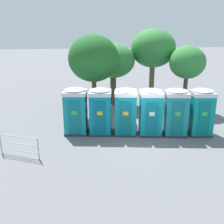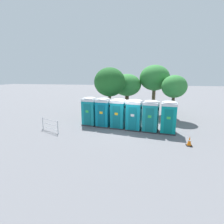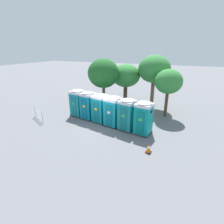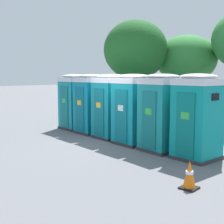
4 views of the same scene
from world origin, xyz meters
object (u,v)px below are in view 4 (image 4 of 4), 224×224
(portapotty_5, at_px, (197,116))
(street_tree_0, at_px, (186,60))
(street_tree_1, at_px, (136,50))
(portapotty_0, at_px, (75,101))
(portapotty_1, at_px, (91,103))
(portapotty_4, at_px, (161,112))
(portapotty_2, at_px, (111,106))
(traffic_cone, at_px, (189,175))
(portapotty_3, at_px, (133,109))

(portapotty_5, height_order, street_tree_0, street_tree_0)
(street_tree_1, bearing_deg, street_tree_0, 55.13)
(portapotty_0, xyz_separation_m, portapotty_1, (1.33, -0.26, 0.00))
(portapotty_0, bearing_deg, portapotty_1, -11.18)
(portapotty_4, bearing_deg, portapotty_2, 170.05)
(portapotty_2, xyz_separation_m, street_tree_0, (0.14, 5.71, 2.00))
(portapotty_2, distance_m, street_tree_1, 4.46)
(portapotty_1, distance_m, street_tree_0, 6.03)
(portapotty_4, distance_m, street_tree_1, 6.18)
(street_tree_1, xyz_separation_m, traffic_cone, (6.52, -6.47, -3.42))
(portapotty_0, xyz_separation_m, portapotty_5, (6.70, -1.12, 0.00))
(street_tree_1, bearing_deg, portapotty_4, -43.51)
(portapotty_3, height_order, portapotty_5, same)
(portapotty_1, bearing_deg, portapotty_4, -9.66)
(portapotty_1, distance_m, portapotty_3, 2.72)
(portapotty_0, xyz_separation_m, street_tree_1, (1.23, 2.96, 2.44))
(portapotty_1, bearing_deg, portapotty_5, -9.03)
(portapotty_0, xyz_separation_m, street_tree_0, (2.82, 5.23, 2.00))
(portapotty_1, bearing_deg, traffic_cone, -26.79)
(portapotty_5, xyz_separation_m, street_tree_1, (-5.46, 4.07, 2.44))
(portapotty_2, bearing_deg, portapotty_3, -11.38)
(street_tree_0, distance_m, traffic_cone, 10.47)
(street_tree_0, bearing_deg, traffic_cone, -60.51)
(street_tree_0, height_order, street_tree_1, street_tree_1)
(portapotty_0, height_order, portapotty_4, same)
(portapotty_1, bearing_deg, street_tree_1, 91.74)
(portapotty_0, distance_m, portapotty_3, 4.08)
(portapotty_4, relative_size, portapotty_5, 1.00)
(portapotty_2, height_order, portapotty_4, same)
(portapotty_3, xyz_separation_m, portapotty_4, (1.34, -0.20, 0.00))
(portapotty_5, relative_size, street_tree_1, 0.49)
(portapotty_5, xyz_separation_m, street_tree_0, (-3.88, 6.34, 2.00))
(portapotty_3, relative_size, street_tree_1, 0.49)
(portapotty_1, xyz_separation_m, portapotty_3, (2.67, -0.48, -0.00))
(portapotty_4, distance_m, street_tree_0, 6.97)
(portapotty_3, height_order, street_tree_0, street_tree_0)
(portapotty_3, bearing_deg, portapotty_4, -8.53)
(portapotty_2, relative_size, portapotty_3, 1.00)
(portapotty_0, relative_size, portapotty_3, 1.00)
(portapotty_2, bearing_deg, traffic_cone, -30.80)
(portapotty_3, height_order, street_tree_1, street_tree_1)
(portapotty_0, bearing_deg, portapotty_4, -10.04)
(street_tree_0, bearing_deg, portapotty_3, -78.74)
(street_tree_1, height_order, traffic_cone, street_tree_1)
(portapotty_5, bearing_deg, portapotty_3, 172.17)
(portapotty_0, relative_size, street_tree_0, 0.56)
(street_tree_0, height_order, traffic_cone, street_tree_0)
(street_tree_0, bearing_deg, portapotty_1, -105.12)
(portapotty_0, distance_m, portapotty_2, 2.72)
(portapotty_3, bearing_deg, street_tree_0, 101.26)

